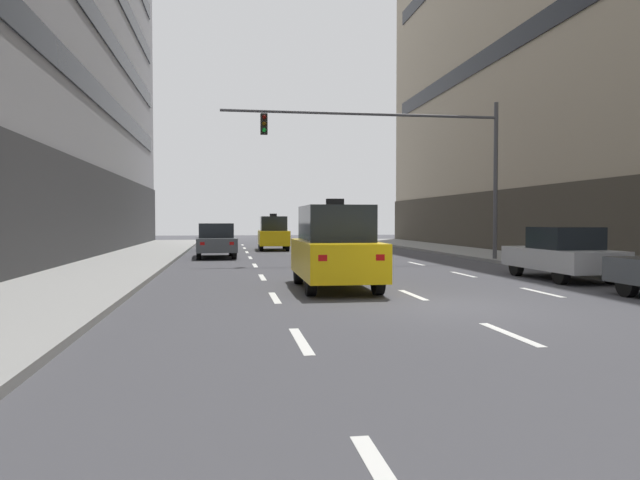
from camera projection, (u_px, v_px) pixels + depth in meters
name	position (u px, v px, depth m)	size (l,w,h in m)	color
ground_plane	(442.00, 307.00, 12.40)	(120.00, 120.00, 0.00)	#424247
sidewalk_left	(0.00, 314.00, 11.07)	(3.86, 80.00, 0.14)	gray
lane_stripe_l1_s3	(301.00, 340.00, 8.92)	(0.16, 2.00, 0.01)	silver
lane_stripe_l1_s4	(275.00, 298.00, 13.86)	(0.16, 2.00, 0.01)	silver
lane_stripe_l1_s5	(262.00, 277.00, 18.80)	(0.16, 2.00, 0.01)	silver
lane_stripe_l1_s6	(255.00, 265.00, 23.74)	(0.16, 2.00, 0.01)	silver
lane_stripe_l1_s7	(250.00, 258.00, 28.67)	(0.16, 2.00, 0.01)	silver
lane_stripe_l1_s8	(247.00, 252.00, 33.61)	(0.16, 2.00, 0.01)	silver
lane_stripe_l1_s9	(244.00, 248.00, 38.55)	(0.16, 2.00, 0.01)	silver
lane_stripe_l1_s10	(242.00, 245.00, 43.49)	(0.16, 2.00, 0.01)	silver
lane_stripe_l2_s3	(510.00, 334.00, 9.44)	(0.16, 2.00, 0.01)	silver
lane_stripe_l2_s4	(413.00, 295.00, 14.37)	(0.16, 2.00, 0.01)	silver
lane_stripe_l2_s5	(365.00, 276.00, 19.31)	(0.16, 2.00, 0.01)	silver
lane_stripe_l2_s6	(337.00, 264.00, 24.25)	(0.16, 2.00, 0.01)	silver
lane_stripe_l2_s7	(319.00, 257.00, 29.19)	(0.16, 2.00, 0.01)	silver
lane_stripe_l2_s8	(306.00, 252.00, 34.13)	(0.16, 2.00, 0.01)	silver
lane_stripe_l2_s9	(296.00, 248.00, 39.06)	(0.16, 2.00, 0.01)	silver
lane_stripe_l2_s10	(288.00, 245.00, 44.00)	(0.16, 2.00, 0.01)	silver
lane_stripe_l3_s4	(541.00, 292.00, 14.89)	(0.16, 2.00, 0.01)	silver
lane_stripe_l3_s5	(463.00, 274.00, 19.83)	(0.16, 2.00, 0.01)	silver
lane_stripe_l3_s6	(416.00, 264.00, 24.76)	(0.16, 2.00, 0.01)	silver
lane_stripe_l3_s7	(385.00, 256.00, 29.70)	(0.16, 2.00, 0.01)	silver
lane_stripe_l3_s8	(362.00, 251.00, 34.64)	(0.16, 2.00, 0.01)	silver
lane_stripe_l3_s9	(346.00, 247.00, 39.58)	(0.16, 2.00, 0.01)	silver
lane_stripe_l3_s10	(332.00, 244.00, 44.51)	(0.16, 2.00, 0.01)	silver
car_driving_0	(216.00, 241.00, 28.71)	(2.05, 4.50, 1.66)	black
car_driving_1	(349.00, 239.00, 30.83)	(2.05, 4.62, 1.71)	black
car_driving_2	(217.00, 237.00, 35.52)	(1.98, 4.38, 1.62)	black
taxi_driving_3	(273.00, 233.00, 36.03)	(1.86, 4.25, 2.21)	black
taxi_driving_4	(335.00, 248.00, 15.63)	(1.94, 4.54, 2.37)	black
car_parked_2	(562.00, 254.00, 18.09)	(1.79, 4.28, 1.60)	black
traffic_signal_0	(413.00, 148.00, 25.17)	(11.87, 0.35, 6.75)	#4C4C51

